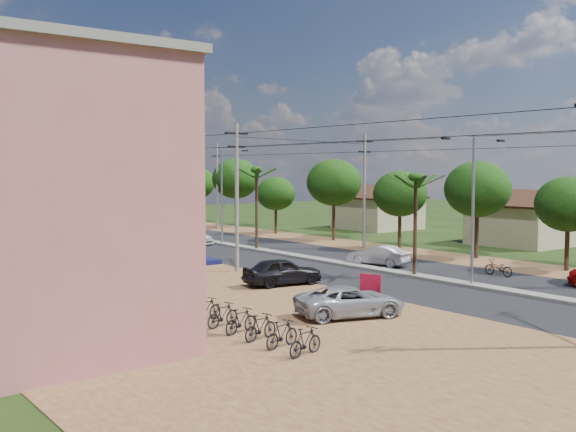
% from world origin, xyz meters
% --- Properties ---
extents(ground, '(160.00, 160.00, 0.00)m').
position_xyz_m(ground, '(0.00, 0.00, 0.00)').
color(ground, black).
rests_on(ground, ground).
extents(road, '(12.00, 110.00, 0.04)m').
position_xyz_m(road, '(0.00, 15.00, 0.02)').
color(road, black).
rests_on(road, ground).
extents(median, '(1.00, 90.00, 0.18)m').
position_xyz_m(median, '(0.00, 18.00, 0.09)').
color(median, '#605E56').
rests_on(median, ground).
extents(dirt_lot_west, '(18.00, 46.00, 0.04)m').
position_xyz_m(dirt_lot_west, '(-15.00, 8.00, 0.02)').
color(dirt_lot_west, '#57351E').
rests_on(dirt_lot_west, ground).
extents(dirt_shoulder_east, '(5.00, 90.00, 0.03)m').
position_xyz_m(dirt_shoulder_east, '(8.50, 15.00, 0.01)').
color(dirt_shoulder_east, '#57351E').
rests_on(dirt_shoulder_east, ground).
extents(shophouse_pink, '(9.00, 6.40, 10.30)m').
position_xyz_m(shophouse_pink, '(-21.98, 0.00, 5.16)').
color(shophouse_pink, '#9C544F').
rests_on(shophouse_pink, ground).
extents(house_east_near, '(7.60, 7.50, 4.60)m').
position_xyz_m(house_east_near, '(20.00, 10.00, 2.39)').
color(house_east_near, tan).
rests_on(house_east_near, ground).
extents(house_east_far, '(7.60, 7.50, 4.60)m').
position_xyz_m(house_east_far, '(21.00, 28.00, 2.39)').
color(house_east_far, tan).
rests_on(house_east_far, ground).
extents(tree_east_b, '(4.00, 4.00, 5.83)m').
position_xyz_m(tree_east_b, '(9.30, 0.00, 4.11)').
color(tree_east_b, black).
rests_on(tree_east_b, ground).
extents(tree_east_c, '(4.60, 4.60, 6.83)m').
position_xyz_m(tree_east_c, '(9.70, 7.00, 4.86)').
color(tree_east_c, black).
rests_on(tree_east_c, ground).
extents(tree_east_d, '(4.20, 4.20, 6.13)m').
position_xyz_m(tree_east_d, '(9.40, 14.00, 4.34)').
color(tree_east_d, black).
rests_on(tree_east_d, ground).
extents(tree_east_e, '(4.80, 4.80, 7.14)m').
position_xyz_m(tree_east_e, '(9.60, 22.00, 5.09)').
color(tree_east_e, black).
rests_on(tree_east_e, ground).
extents(tree_east_f, '(3.80, 3.80, 5.52)m').
position_xyz_m(tree_east_f, '(9.20, 30.00, 3.89)').
color(tree_east_f, black).
rests_on(tree_east_f, ground).
extents(tree_east_g, '(5.00, 5.00, 7.38)m').
position_xyz_m(tree_east_g, '(9.80, 38.00, 5.24)').
color(tree_east_g, black).
rests_on(tree_east_g, ground).
extents(tree_east_h, '(4.40, 4.40, 6.52)m').
position_xyz_m(tree_east_h, '(9.50, 46.00, 4.64)').
color(tree_east_h, black).
rests_on(tree_east_h, ground).
extents(palm_median_near, '(2.00, 2.00, 6.15)m').
position_xyz_m(palm_median_near, '(0.00, 4.00, 5.54)').
color(palm_median_near, black).
rests_on(palm_median_near, ground).
extents(palm_median_mid, '(2.00, 2.00, 6.55)m').
position_xyz_m(palm_median_mid, '(0.00, 20.00, 5.90)').
color(palm_median_mid, black).
rests_on(palm_median_mid, ground).
extents(palm_median_far, '(2.00, 2.00, 5.85)m').
position_xyz_m(palm_median_far, '(0.00, 36.00, 5.26)').
color(palm_median_far, black).
rests_on(palm_median_far, ground).
extents(streetlight_near, '(5.10, 0.18, 8.00)m').
position_xyz_m(streetlight_near, '(0.00, 0.00, 4.79)').
color(streetlight_near, gray).
rests_on(streetlight_near, ground).
extents(streetlight_mid, '(5.10, 0.18, 8.00)m').
position_xyz_m(streetlight_mid, '(0.00, 25.00, 4.79)').
color(streetlight_mid, gray).
rests_on(streetlight_mid, ground).
extents(streetlight_far, '(5.10, 0.18, 8.00)m').
position_xyz_m(streetlight_far, '(0.00, 50.00, 4.79)').
color(streetlight_far, gray).
rests_on(streetlight_far, ground).
extents(utility_pole_w_b, '(1.60, 0.24, 9.00)m').
position_xyz_m(utility_pole_w_b, '(-7.00, 12.00, 4.76)').
color(utility_pole_w_b, '#605E56').
rests_on(utility_pole_w_b, ground).
extents(utility_pole_w_c, '(1.60, 0.24, 9.00)m').
position_xyz_m(utility_pole_w_c, '(-7.00, 34.00, 4.76)').
color(utility_pole_w_c, '#605E56').
rests_on(utility_pole_w_c, ground).
extents(utility_pole_w_d, '(1.60, 0.24, 9.00)m').
position_xyz_m(utility_pole_w_d, '(-7.00, 55.00, 4.76)').
color(utility_pole_w_d, '#605E56').
rests_on(utility_pole_w_d, ground).
extents(utility_pole_e_b, '(1.60, 0.24, 9.00)m').
position_xyz_m(utility_pole_e_b, '(7.50, 16.00, 4.76)').
color(utility_pole_e_b, '#605E56').
rests_on(utility_pole_e_b, ground).
extents(utility_pole_e_c, '(1.60, 0.24, 9.00)m').
position_xyz_m(utility_pole_e_c, '(7.50, 38.00, 4.76)').
color(utility_pole_e_c, '#605E56').
rests_on(utility_pole_e_c, ground).
extents(car_silver_mid, '(2.51, 4.17, 1.30)m').
position_xyz_m(car_silver_mid, '(1.58, 8.53, 0.65)').
color(car_silver_mid, '#9D9EA5').
rests_on(car_silver_mid, ground).
extents(car_white_far, '(2.82, 4.80, 1.31)m').
position_xyz_m(car_white_far, '(-1.93, 26.90, 0.65)').
color(car_white_far, beige).
rests_on(car_white_far, ground).
extents(car_parked_silver, '(5.12, 3.52, 1.30)m').
position_xyz_m(car_parked_silver, '(-10.09, -1.46, 0.65)').
color(car_parked_silver, '#9D9EA5').
rests_on(car_parked_silver, ground).
extents(car_parked_dark, '(4.52, 2.39, 1.47)m').
position_xyz_m(car_parked_dark, '(-7.70, 6.49, 0.73)').
color(car_parked_dark, black).
rests_on(car_parked_dark, ground).
extents(moto_rider_east, '(0.65, 1.85, 0.97)m').
position_xyz_m(moto_rider_east, '(4.06, 1.21, 0.49)').
color(moto_rider_east, black).
rests_on(moto_rider_east, ground).
extents(moto_rider_west_a, '(0.75, 1.96, 1.02)m').
position_xyz_m(moto_rider_west_a, '(-4.87, 20.52, 0.51)').
color(moto_rider_west_a, black).
rests_on(moto_rider_west_a, ground).
extents(moto_rider_west_b, '(0.64, 1.56, 0.91)m').
position_xyz_m(moto_rider_west_b, '(-4.54, 33.27, 0.46)').
color(moto_rider_west_b, black).
rests_on(moto_rider_west_b, ground).
extents(roadside_sign, '(0.45, 1.13, 0.97)m').
position_xyz_m(roadside_sign, '(-5.50, 2.00, 0.48)').
color(roadside_sign, maroon).
rests_on(roadside_sign, ground).
extents(parked_scooter_row, '(1.73, 7.32, 1.00)m').
position_xyz_m(parked_scooter_row, '(-15.35, -1.71, 0.50)').
color(parked_scooter_row, black).
rests_on(parked_scooter_row, ground).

